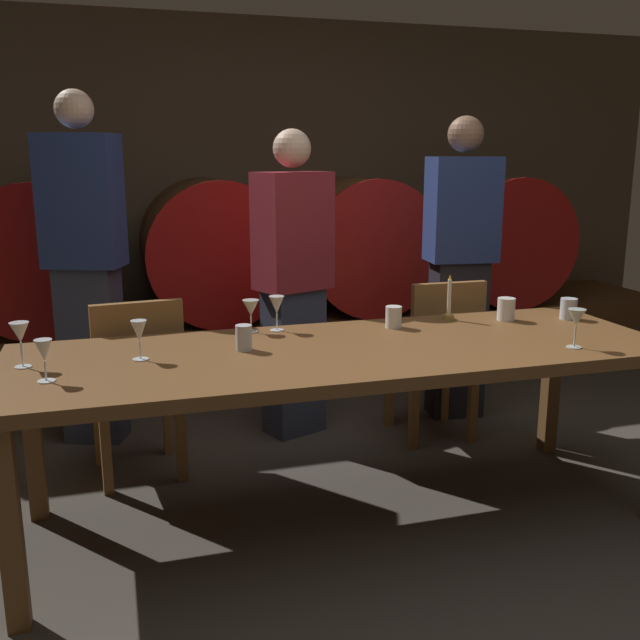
# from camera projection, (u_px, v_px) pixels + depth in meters

# --- Properties ---
(ground_plane) EXTENTS (8.14, 8.14, 0.00)m
(ground_plane) POSITION_uv_depth(u_px,v_px,m) (440.00, 558.00, 2.72)
(ground_plane) COLOR #3F3A33
(back_wall) EXTENTS (6.26, 0.24, 2.44)m
(back_wall) POSITION_uv_depth(u_px,v_px,m) (267.00, 195.00, 5.25)
(back_wall) COLOR brown
(back_wall) RESTS_ON ground
(barrel_shelf) EXTENTS (5.63, 0.90, 0.47)m
(barrel_shelf) POSITION_uv_depth(u_px,v_px,m) (286.00, 342.00, 4.96)
(barrel_shelf) COLOR #4C2D16
(barrel_shelf) RESTS_ON ground
(wine_barrel_far_left) EXTENTS (0.90, 0.92, 0.90)m
(wine_barrel_far_left) POSITION_uv_depth(u_px,v_px,m) (43.00, 254.00, 4.38)
(wine_barrel_far_left) COLOR brown
(wine_barrel_far_left) RESTS_ON barrel_shelf
(wine_barrel_center_left) EXTENTS (0.90, 0.92, 0.90)m
(wine_barrel_center_left) POSITION_uv_depth(u_px,v_px,m) (212.00, 248.00, 4.67)
(wine_barrel_center_left) COLOR #513319
(wine_barrel_center_left) RESTS_ON barrel_shelf
(wine_barrel_center_right) EXTENTS (0.90, 0.92, 0.90)m
(wine_barrel_center_right) POSITION_uv_depth(u_px,v_px,m) (355.00, 243.00, 4.95)
(wine_barrel_center_right) COLOR brown
(wine_barrel_center_right) RESTS_ON barrel_shelf
(wine_barrel_far_right) EXTENTS (0.90, 0.92, 0.90)m
(wine_barrel_far_right) POSITION_uv_depth(u_px,v_px,m) (488.00, 238.00, 5.23)
(wine_barrel_far_right) COLOR brown
(wine_barrel_far_right) RESTS_ON barrel_shelf
(dining_table) EXTENTS (2.64, 0.88, 0.75)m
(dining_table) POSITION_uv_depth(u_px,v_px,m) (345.00, 363.00, 2.86)
(dining_table) COLOR brown
(dining_table) RESTS_ON ground
(chair_left) EXTENTS (0.44, 0.44, 0.88)m
(chair_left) POSITION_uv_depth(u_px,v_px,m) (137.00, 381.00, 3.28)
(chair_left) COLOR brown
(chair_left) RESTS_ON ground
(chair_right) EXTENTS (0.40, 0.40, 0.88)m
(chair_right) POSITION_uv_depth(u_px,v_px,m) (438.00, 352.00, 3.76)
(chair_right) COLOR brown
(chair_right) RESTS_ON ground
(guest_left) EXTENTS (0.44, 0.36, 1.82)m
(guest_left) POSITION_uv_depth(u_px,v_px,m) (86.00, 268.00, 3.66)
(guest_left) COLOR #33384C
(guest_left) RESTS_ON ground
(guest_center) EXTENTS (0.44, 0.36, 1.64)m
(guest_center) POSITION_uv_depth(u_px,v_px,m) (293.00, 284.00, 3.79)
(guest_center) COLOR #33384C
(guest_center) RESTS_ON ground
(guest_right) EXTENTS (0.41, 0.28, 1.72)m
(guest_right) POSITION_uv_depth(u_px,v_px,m) (460.00, 268.00, 4.05)
(guest_right) COLOR black
(guest_right) RESTS_ON ground
(candle_center) EXTENTS (0.05, 0.05, 0.22)m
(candle_center) POSITION_uv_depth(u_px,v_px,m) (449.00, 307.00, 3.31)
(candle_center) COLOR olive
(candle_center) RESTS_ON dining_table
(wine_glass_far_left) EXTENTS (0.07, 0.07, 0.17)m
(wine_glass_far_left) POSITION_uv_depth(u_px,v_px,m) (20.00, 334.00, 2.55)
(wine_glass_far_left) COLOR white
(wine_glass_far_left) RESTS_ON dining_table
(wine_glass_left) EXTENTS (0.06, 0.06, 0.15)m
(wine_glass_left) POSITION_uv_depth(u_px,v_px,m) (44.00, 352.00, 2.39)
(wine_glass_left) COLOR white
(wine_glass_left) RESTS_ON dining_table
(wine_glass_center_left) EXTENTS (0.06, 0.06, 0.15)m
(wine_glass_center_left) POSITION_uv_depth(u_px,v_px,m) (139.00, 332.00, 2.65)
(wine_glass_center_left) COLOR white
(wine_glass_center_left) RESTS_ON dining_table
(wine_glass_center_right) EXTENTS (0.07, 0.07, 0.14)m
(wine_glass_center_right) POSITION_uv_depth(u_px,v_px,m) (251.00, 309.00, 3.07)
(wine_glass_center_right) COLOR silver
(wine_glass_center_right) RESTS_ON dining_table
(wine_glass_right) EXTENTS (0.07, 0.07, 0.15)m
(wine_glass_right) POSITION_uv_depth(u_px,v_px,m) (277.00, 306.00, 3.09)
(wine_glass_right) COLOR white
(wine_glass_right) RESTS_ON dining_table
(wine_glass_far_right) EXTENTS (0.07, 0.07, 0.16)m
(wine_glass_far_right) POSITION_uv_depth(u_px,v_px,m) (576.00, 319.00, 2.82)
(wine_glass_far_right) COLOR silver
(wine_glass_far_right) RESTS_ON dining_table
(cup_far_left) EXTENTS (0.06, 0.06, 0.10)m
(cup_far_left) POSITION_uv_depth(u_px,v_px,m) (244.00, 338.00, 2.79)
(cup_far_left) COLOR silver
(cup_far_left) RESTS_ON dining_table
(cup_center_left) EXTENTS (0.07, 0.07, 0.10)m
(cup_center_left) POSITION_uv_depth(u_px,v_px,m) (394.00, 317.00, 3.16)
(cup_center_left) COLOR white
(cup_center_left) RESTS_ON dining_table
(cup_center_right) EXTENTS (0.08, 0.08, 0.11)m
(cup_center_right) POSITION_uv_depth(u_px,v_px,m) (506.00, 309.00, 3.30)
(cup_center_right) COLOR white
(cup_center_right) RESTS_ON dining_table
(cup_far_right) EXTENTS (0.08, 0.08, 0.10)m
(cup_far_right) POSITION_uv_depth(u_px,v_px,m) (569.00, 309.00, 3.33)
(cup_far_right) COLOR silver
(cup_far_right) RESTS_ON dining_table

